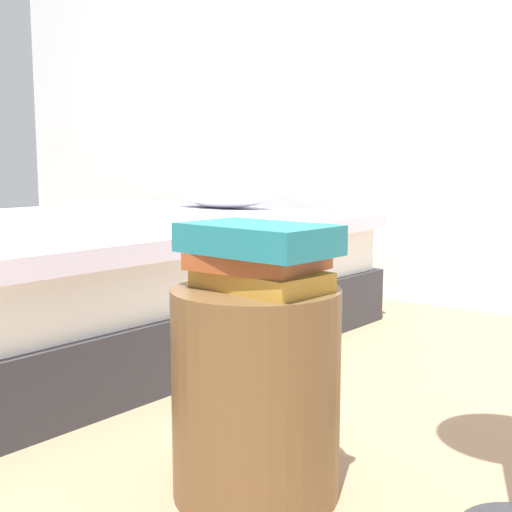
% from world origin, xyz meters
% --- Properties ---
extents(ground_plane, '(8.00, 8.00, 0.00)m').
position_xyz_m(ground_plane, '(0.00, 0.00, 0.00)').
color(ground_plane, '#937556').
extents(bed, '(1.61, 2.06, 0.62)m').
position_xyz_m(bed, '(-1.28, 0.60, 0.23)').
color(bed, '#2D2D33').
rests_on(bed, ground_plane).
extents(side_table, '(0.34, 0.34, 0.43)m').
position_xyz_m(side_table, '(0.00, 0.00, 0.21)').
color(side_table, brown).
rests_on(side_table, ground_plane).
extents(book_ochre, '(0.28, 0.19, 0.04)m').
position_xyz_m(book_ochre, '(0.01, 0.00, 0.45)').
color(book_ochre, '#B7842D').
rests_on(book_ochre, side_table).
extents(book_rust, '(0.24, 0.20, 0.03)m').
position_xyz_m(book_rust, '(-0.00, 0.01, 0.48)').
color(book_rust, '#994723').
rests_on(book_rust, book_ochre).
extents(book_teal, '(0.31, 0.21, 0.06)m').
position_xyz_m(book_teal, '(0.01, -0.01, 0.53)').
color(book_teal, '#1E727F').
rests_on(book_teal, book_rust).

